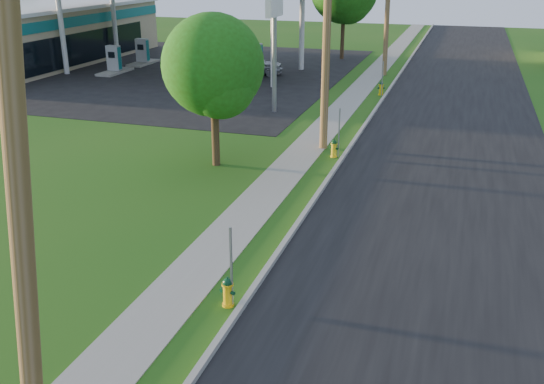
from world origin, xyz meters
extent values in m
cube|color=black|center=(4.50, 10.00, 0.01)|extent=(8.00, 120.00, 0.02)
cube|color=#9A978C|center=(0.50, 10.00, 0.07)|extent=(0.15, 120.00, 0.15)
cube|color=gray|center=(-1.25, 10.00, 0.01)|extent=(1.50, 120.00, 0.03)
cube|color=black|center=(-16.00, 32.00, 0.01)|extent=(26.00, 28.00, 0.02)
cylinder|color=brown|center=(-0.60, -1.00, 4.75)|extent=(1.31, 0.32, 9.48)
cylinder|color=brown|center=(-0.60, 17.00, 4.90)|extent=(0.32, 0.32, 9.80)
cylinder|color=brown|center=(-0.60, 35.00, 4.75)|extent=(0.49, 0.32, 9.50)
cube|color=gray|center=(0.25, 4.20, 1.00)|extent=(0.05, 0.04, 2.00)
cube|color=gray|center=(0.25, 16.00, 1.00)|extent=(0.05, 0.04, 2.00)
cube|color=gray|center=(0.25, 28.20, 1.00)|extent=(0.05, 0.04, 2.00)
cylinder|color=silver|center=(-21.50, 28.70, 2.75)|extent=(0.36, 0.36, 5.50)
cylinder|color=silver|center=(-21.50, 35.30, 2.75)|extent=(0.36, 0.36, 5.50)
cylinder|color=silver|center=(-6.50, 28.70, 2.75)|extent=(0.36, 0.36, 5.50)
cylinder|color=silver|center=(-6.50, 35.30, 2.75)|extent=(0.36, 0.36, 5.50)
cube|color=#9A978C|center=(-18.50, 30.00, 0.09)|extent=(1.20, 3.20, 0.18)
cube|color=#9EA0A3|center=(-18.50, 30.00, 1.05)|extent=(0.90, 0.50, 1.70)
cube|color=#0A6768|center=(-18.50, 30.00, 1.05)|extent=(0.94, 0.40, 1.50)
cube|color=black|center=(-18.50, 29.73, 1.30)|extent=(0.50, 0.02, 0.40)
cube|color=#9A978C|center=(-9.50, 30.00, 0.09)|extent=(1.20, 3.20, 0.18)
cube|color=#9EA0A3|center=(-9.50, 30.00, 1.05)|extent=(0.90, 0.50, 1.70)
cube|color=#0A6768|center=(-9.50, 30.00, 1.05)|extent=(0.94, 0.40, 1.50)
cube|color=black|center=(-9.50, 29.73, 1.30)|extent=(0.50, 0.02, 0.40)
cube|color=#9A978C|center=(-18.50, 34.00, 0.09)|extent=(1.20, 3.20, 0.18)
cube|color=#9EA0A3|center=(-18.50, 34.00, 1.05)|extent=(0.90, 0.50, 1.70)
cube|color=#0A6768|center=(-18.50, 34.00, 1.05)|extent=(0.94, 0.40, 1.50)
cube|color=black|center=(-18.50, 33.73, 1.30)|extent=(0.50, 0.02, 0.40)
cube|color=#9A978C|center=(-9.50, 34.00, 0.09)|extent=(1.20, 3.20, 0.18)
cube|color=#9EA0A3|center=(-9.50, 34.00, 1.05)|extent=(0.90, 0.50, 1.70)
cube|color=#0A6768|center=(-9.50, 34.00, 1.05)|extent=(0.94, 0.40, 1.50)
cube|color=black|center=(-9.50, 33.73, 1.30)|extent=(0.50, 0.02, 0.40)
cube|color=tan|center=(-27.00, 32.00, 2.00)|extent=(10.00, 22.00, 4.00)
cube|color=#0A6768|center=(-21.98, 32.00, 3.30)|extent=(0.06, 22.00, 0.70)
cube|color=black|center=(-21.97, 32.00, 1.40)|extent=(0.06, 16.06, 2.20)
cube|color=silver|center=(-27.00, 32.00, 4.12)|extent=(10.40, 22.40, 0.25)
cylinder|color=gray|center=(-4.50, 22.50, 2.50)|extent=(0.24, 0.24, 5.00)
cylinder|color=#3A291A|center=(-4.05, 13.59, 1.48)|extent=(0.30, 0.30, 2.96)
sphere|color=#1E5110|center=(-4.05, 13.59, 3.84)|extent=(3.78, 3.78, 3.78)
sphere|color=#1E5110|center=(-3.65, 13.29, 3.25)|extent=(2.60, 2.60, 2.60)
cylinder|color=#3A291A|center=(-4.73, 41.10, 2.04)|extent=(0.30, 0.30, 4.09)
sphere|color=#1E5110|center=(-4.33, 40.80, 4.50)|extent=(3.60, 3.60, 3.60)
cylinder|color=#3A291A|center=(-34.46, 40.11, 1.65)|extent=(0.30, 0.30, 3.30)
sphere|color=#1E5110|center=(-34.06, 39.81, 3.63)|extent=(2.90, 2.90, 2.90)
cylinder|color=gold|center=(0.15, 4.20, 0.03)|extent=(0.28, 0.28, 0.06)
cylinder|color=gold|center=(0.15, 4.20, 0.30)|extent=(0.22, 0.22, 0.60)
cylinder|color=gold|center=(0.15, 4.20, 0.56)|extent=(0.28, 0.28, 0.04)
sphere|color=#09381D|center=(0.15, 4.20, 0.60)|extent=(0.23, 0.23, 0.23)
cylinder|color=#09381D|center=(0.15, 4.20, 0.72)|extent=(0.05, 0.05, 0.06)
cylinder|color=#09381D|center=(0.11, 4.07, 0.38)|extent=(0.14, 0.15, 0.11)
cylinder|color=#09381D|center=(0.01, 4.24, 0.38)|extent=(0.12, 0.11, 0.09)
cylinder|color=#09381D|center=(0.28, 4.16, 0.38)|extent=(0.12, 0.11, 0.09)
cylinder|color=gold|center=(0.09, 15.93, 0.03)|extent=(0.28, 0.28, 0.06)
cylinder|color=gold|center=(0.09, 15.93, 0.30)|extent=(0.22, 0.22, 0.60)
cylinder|color=gold|center=(0.09, 15.93, 0.56)|extent=(0.28, 0.28, 0.04)
sphere|color=#0B3814|center=(0.09, 15.93, 0.60)|extent=(0.23, 0.23, 0.23)
cylinder|color=#0B3814|center=(0.09, 15.93, 0.72)|extent=(0.05, 0.05, 0.06)
cylinder|color=#0B3814|center=(0.04, 15.80, 0.38)|extent=(0.14, 0.15, 0.11)
cylinder|color=#0B3814|center=(-0.05, 15.98, 0.38)|extent=(0.12, 0.12, 0.09)
cylinder|color=#0B3814|center=(0.22, 15.88, 0.38)|extent=(0.12, 0.12, 0.09)
cylinder|color=yellow|center=(0.19, 28.39, 0.03)|extent=(0.31, 0.31, 0.07)
cylinder|color=yellow|center=(0.19, 28.39, 0.33)|extent=(0.24, 0.24, 0.66)
cylinder|color=yellow|center=(0.19, 28.39, 0.62)|extent=(0.31, 0.31, 0.04)
sphere|color=#0D3B21|center=(0.19, 28.39, 0.66)|extent=(0.25, 0.25, 0.25)
cylinder|color=#0D3B21|center=(0.19, 28.39, 0.79)|extent=(0.06, 0.06, 0.07)
cylinder|color=#0D3B21|center=(0.24, 28.25, 0.42)|extent=(0.16, 0.16, 0.12)
cylinder|color=#0D3B21|center=(0.04, 28.35, 0.42)|extent=(0.13, 0.13, 0.10)
cylinder|color=#0D3B21|center=(0.34, 28.44, 0.42)|extent=(0.13, 0.13, 0.10)
imported|color=#A3A6AB|center=(-9.24, 32.43, 0.72)|extent=(4.44, 2.32, 1.44)
camera|label=1|loc=(4.79, -7.02, 7.50)|focal=40.00mm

